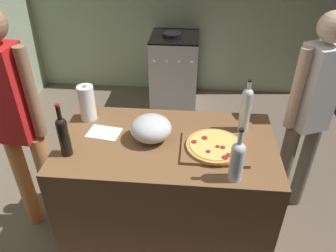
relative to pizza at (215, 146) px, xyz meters
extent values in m
cube|color=#6B5B4C|center=(-0.48, 1.00, -0.96)|extent=(4.18, 3.71, 0.02)
cube|color=brown|center=(-0.30, 0.06, -0.49)|extent=(1.38, 0.77, 0.92)
cube|color=brown|center=(0.00, 0.00, -0.02)|extent=(0.40, 0.32, 0.02)
cylinder|color=tan|center=(0.00, 0.00, 0.00)|extent=(0.35, 0.35, 0.02)
cylinder|color=#EAC660|center=(0.00, 0.00, 0.01)|extent=(0.31, 0.31, 0.00)
cylinder|color=maroon|center=(-0.06, 0.06, 0.01)|extent=(0.04, 0.04, 0.01)
cylinder|color=maroon|center=(-0.04, -0.08, 0.01)|extent=(0.03, 0.03, 0.01)
cylinder|color=maroon|center=(0.06, -0.12, 0.01)|extent=(0.04, 0.04, 0.01)
cylinder|color=maroon|center=(0.12, -0.04, 0.01)|extent=(0.04, 0.04, 0.01)
cylinder|color=maroon|center=(0.02, -0.02, 0.01)|extent=(0.02, 0.02, 0.01)
cylinder|color=maroon|center=(-0.12, 0.01, 0.01)|extent=(0.03, 0.03, 0.01)
cylinder|color=maroon|center=(0.08, -0.10, 0.01)|extent=(0.03, 0.03, 0.01)
cylinder|color=maroon|center=(0.05, -0.03, 0.01)|extent=(0.03, 0.03, 0.01)
cylinder|color=#B2B2B7|center=(-0.40, 0.08, -0.03)|extent=(0.11, 0.11, 0.01)
ellipsoid|color=silver|center=(-0.40, 0.08, 0.05)|extent=(0.26, 0.26, 0.16)
cylinder|color=white|center=(-0.86, 0.28, 0.09)|extent=(0.11, 0.11, 0.25)
cylinder|color=#997551|center=(-0.86, 0.28, 0.10)|extent=(0.03, 0.03, 0.25)
cylinder|color=silver|center=(0.19, 0.23, 0.11)|extent=(0.07, 0.07, 0.27)
sphere|color=silver|center=(0.19, 0.23, 0.24)|extent=(0.07, 0.07, 0.07)
cylinder|color=silver|center=(0.19, 0.23, 0.29)|extent=(0.02, 0.02, 0.06)
cylinder|color=black|center=(0.19, 0.23, 0.33)|extent=(0.02, 0.02, 0.01)
cylinder|color=black|center=(-0.88, -0.12, 0.08)|extent=(0.07, 0.07, 0.22)
sphere|color=black|center=(-0.88, -0.12, 0.19)|extent=(0.07, 0.07, 0.07)
cylinder|color=black|center=(-0.88, -0.12, 0.26)|extent=(0.03, 0.03, 0.09)
cylinder|color=maroon|center=(-0.88, -0.12, 0.31)|extent=(0.03, 0.03, 0.01)
cylinder|color=silver|center=(0.10, -0.25, 0.07)|extent=(0.08, 0.08, 0.20)
sphere|color=silver|center=(0.10, -0.25, 0.17)|extent=(0.08, 0.08, 0.08)
cylinder|color=silver|center=(0.10, -0.25, 0.24)|extent=(0.02, 0.02, 0.09)
cylinder|color=black|center=(0.10, -0.25, 0.29)|extent=(0.03, 0.03, 0.01)
cube|color=white|center=(-0.72, 0.12, -0.03)|extent=(0.23, 0.18, 0.00)
cube|color=#B7B7BC|center=(-0.40, 2.20, -0.52)|extent=(0.57, 0.58, 0.85)
cube|color=black|center=(-0.40, 2.20, -0.08)|extent=(0.57, 0.58, 0.02)
cylinder|color=silver|center=(-0.61, 1.90, -0.28)|extent=(0.04, 0.02, 0.04)
cylinder|color=silver|center=(-0.47, 1.90, -0.28)|extent=(0.04, 0.02, 0.04)
cylinder|color=silver|center=(-0.33, 1.90, -0.28)|extent=(0.04, 0.02, 0.04)
cylinder|color=silver|center=(-0.18, 1.90, -0.28)|extent=(0.04, 0.02, 0.04)
cylinder|color=black|center=(-0.42, 2.18, -0.05)|extent=(0.22, 0.22, 0.04)
cylinder|color=#D88C4C|center=(-1.38, 0.11, -0.52)|extent=(0.11, 0.11, 0.86)
cylinder|color=#D88C4C|center=(-1.19, 0.10, -0.52)|extent=(0.11, 0.11, 0.86)
cube|color=red|center=(-1.29, 0.11, 0.23)|extent=(0.21, 0.21, 0.64)
cylinder|color=#936B4C|center=(-1.14, 0.10, 0.25)|extent=(0.08, 0.08, 0.61)
cylinder|color=slate|center=(0.78, 0.51, -0.54)|extent=(0.11, 0.11, 0.82)
cylinder|color=slate|center=(0.60, 0.44, -0.54)|extent=(0.11, 0.11, 0.82)
cube|color=silver|center=(0.69, 0.47, 0.18)|extent=(0.28, 0.27, 0.61)
cylinder|color=beige|center=(0.83, 0.53, 0.19)|extent=(0.08, 0.08, 0.58)
cylinder|color=beige|center=(0.54, 0.41, 0.19)|extent=(0.08, 0.08, 0.58)
sphere|color=beige|center=(0.69, 0.47, 0.60)|extent=(0.20, 0.20, 0.20)
camera|label=1|loc=(-0.14, -1.61, 1.22)|focal=35.19mm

